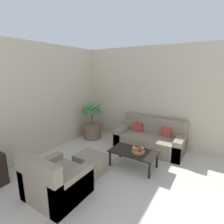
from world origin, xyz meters
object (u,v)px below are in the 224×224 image
Objects in this scene: sofa_loveseat at (150,140)px; fruit_bowl at (138,151)px; armchair at (56,182)px; coffee_table at (133,153)px; orange_fruit at (134,148)px; ottoman at (90,164)px; potted_palm at (92,126)px; apple_red at (140,150)px; apple_green at (142,148)px.

fruit_bowl is (0.11, -1.02, 0.12)m from sofa_loveseat.
fruit_bowl is at bearing 62.71° from armchair.
orange_fruit is (0.02, -0.03, 0.14)m from coffee_table.
ottoman is at bearing -110.69° from sofa_loveseat.
potted_palm is 1.18× the size of coffee_table.
armchair reaches higher than coffee_table.
sofa_loveseat reaches higher than orange_fruit.
potted_palm is at bearing -174.64° from sofa_loveseat.
potted_palm is 1.81m from sofa_loveseat.
apple_red is at bearing 60.59° from armchair.
potted_palm is 14.66× the size of apple_red.
armchair reaches higher than fruit_bowl.
apple_red is 0.10m from apple_green.
apple_red is 1.73m from armchair.
apple_red is at bearing -12.21° from coffee_table.
apple_red is 0.13m from orange_fruit.
coffee_table is 0.14m from orange_fruit.
potted_palm is 2.64m from armchair.
orange_fruit is (-0.13, 0.01, 0.00)m from apple_red.
potted_palm is 2.16m from apple_red.
potted_palm is 2.00m from coffee_table.
coffee_table is at bearing 46.49° from ottoman.
orange_fruit is (0.03, -1.05, 0.18)m from sofa_loveseat.
sofa_loveseat is 3.14× the size of ottoman.
potted_palm is 13.99× the size of orange_fruit.
apple_green is (0.16, 0.07, 0.13)m from coffee_table.
apple_red reaches higher than fruit_bowl.
potted_palm is 4.28× the size of fruit_bowl.
armchair is 1.60× the size of ottoman.
armchair reaches higher than apple_green.
armchair is (-0.68, -2.56, 0.00)m from sofa_loveseat.
apple_green is 0.94× the size of orange_fruit.
apple_green reaches higher than fruit_bowl.
ottoman is (0.04, 0.85, -0.07)m from armchair.
apple_red is (0.16, -0.03, 0.13)m from coffee_table.
coffee_table is 1.80× the size of ottoman.
potted_palm is at bearing 155.61° from apple_red.
potted_palm reaches higher than armchair.
potted_palm is at bearing 126.86° from ottoman.
apple_green is at bearing 23.92° from coffee_table.
apple_green is (0.16, -0.95, 0.18)m from sofa_loveseat.
coffee_table is at bearing -156.08° from apple_green.
orange_fruit is 0.97m from ottoman.
sofa_loveseat reaches higher than ottoman.
apple_green is at bearing 50.37° from fruit_bowl.
potted_palm is 14.89× the size of apple_green.
orange_fruit is at bearing 177.41° from apple_red.
armchair reaches higher than apple_red.
sofa_loveseat is 21.99× the size of apple_green.
armchair is (-0.71, -1.51, -0.18)m from orange_fruit.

